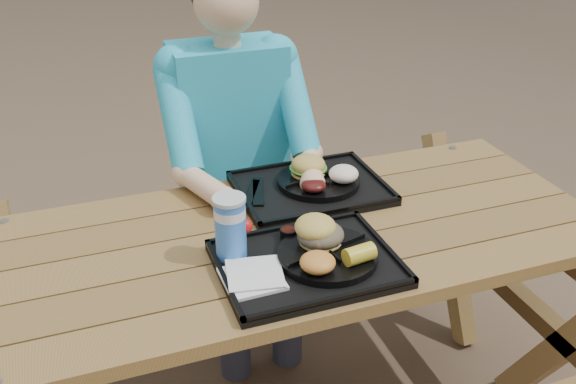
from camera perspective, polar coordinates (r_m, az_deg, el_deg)
name	(u,v)px	position (r m, az deg, el deg)	size (l,w,h in m)	color
picnic_table	(288,336)	(2.03, 0.00, -12.67)	(1.80, 1.49, 0.75)	#999999
tray_near	(307,265)	(1.65, 1.68, -6.48)	(0.45, 0.35, 0.02)	black
tray_far	(311,189)	(2.01, 2.02, 0.25)	(0.45, 0.35, 0.02)	black
plate_near	(328,255)	(1.66, 3.53, -5.62)	(0.26, 0.26, 0.02)	black
plate_far	(318,181)	(2.02, 2.72, 1.01)	(0.26, 0.26, 0.02)	black
napkin_stack	(252,278)	(1.58, -3.21, -7.60)	(0.14, 0.14, 0.02)	silver
soda_cup	(231,229)	(1.63, -5.13, -3.28)	(0.08, 0.08, 0.16)	blue
condiment_bbq	(289,233)	(1.73, 0.05, -3.71)	(0.05, 0.05, 0.03)	black
condiment_mustard	(308,229)	(1.75, 1.78, -3.29)	(0.05, 0.05, 0.03)	gold
sandwich	(321,223)	(1.66, 2.94, -2.79)	(0.12, 0.12, 0.12)	gold
mac_cheese	(318,262)	(1.57, 2.65, -6.26)	(0.09, 0.09, 0.04)	gold
corn_cob	(359,254)	(1.61, 6.36, -5.51)	(0.08, 0.08, 0.05)	gold
cutlery_far	(258,191)	(1.97, -2.67, 0.07)	(0.03, 0.18, 0.01)	black
burger	(308,160)	(2.01, 1.83, 2.82)	(0.11, 0.11, 0.10)	gold
baked_beans	(314,185)	(1.93, 2.30, 0.60)	(0.08, 0.08, 0.03)	#460F0E
potato_salad	(344,174)	(1.98, 4.97, 1.62)	(0.09, 0.09, 0.05)	white
diner	(233,178)	(2.35, -4.88, 1.28)	(0.48, 0.84, 1.28)	#1CB7C8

